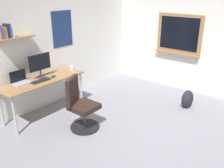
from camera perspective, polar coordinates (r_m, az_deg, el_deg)
ground_plane at (r=4.24m, az=8.90°, el=-12.60°), size 5.20×5.20×0.00m
wall_back at (r=5.26m, az=-14.17°, el=9.32°), size 5.00×0.30×2.60m
wall_right at (r=5.89m, az=21.80°, el=9.70°), size 0.22×5.00×2.60m
desk at (r=4.85m, az=-15.80°, el=0.30°), size 1.66×0.57×0.74m
office_chair at (r=4.34m, az=-7.30°, el=-5.38°), size 0.54×0.56×0.95m
laptop at (r=4.73m, az=-20.60°, el=0.82°), size 0.31×0.21×0.23m
monitor_primary at (r=4.83m, az=-16.46°, el=4.47°), size 0.46×0.17×0.46m
keyboard at (r=4.72m, az=-16.20°, el=0.74°), size 0.37×0.13×0.02m
computer_mouse at (r=4.87m, az=-13.56°, el=1.75°), size 0.10×0.06×0.03m
coffee_mug at (r=5.22m, az=-9.32°, el=3.75°), size 0.08×0.08×0.09m
backpack at (r=5.36m, az=17.15°, el=-3.34°), size 0.32×0.22×0.38m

